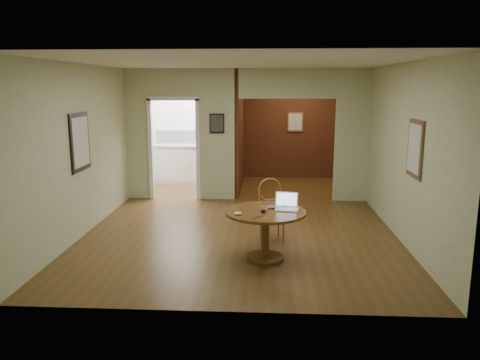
# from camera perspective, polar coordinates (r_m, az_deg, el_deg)

# --- Properties ---
(floor) EXTENTS (5.00, 5.00, 0.00)m
(floor) POSITION_cam_1_polar(r_m,az_deg,el_deg) (7.47, -0.09, -6.97)
(floor) COLOR #4E3616
(floor) RESTS_ON ground
(room_shell) EXTENTS (5.20, 7.50, 5.00)m
(room_shell) POSITION_cam_1_polar(r_m,az_deg,el_deg) (10.27, -1.72, 5.44)
(room_shell) COLOR white
(room_shell) RESTS_ON ground
(dining_table) EXTENTS (1.11, 1.11, 0.69)m
(dining_table) POSITION_cam_1_polar(r_m,az_deg,el_deg) (6.41, 3.11, -5.32)
(dining_table) COLOR brown
(dining_table) RESTS_ON ground
(chair) EXTENTS (0.49, 0.49, 0.96)m
(chair) POSITION_cam_1_polar(r_m,az_deg,el_deg) (7.26, 3.82, -3.17)
(chair) COLOR #B06A3E
(chair) RESTS_ON ground
(open_laptop) EXTENTS (0.35, 0.32, 0.22)m
(open_laptop) POSITION_cam_1_polar(r_m,az_deg,el_deg) (6.47, 5.71, -2.98)
(open_laptop) COLOR white
(open_laptop) RESTS_ON dining_table
(closed_laptop) EXTENTS (0.38, 0.32, 0.03)m
(closed_laptop) POSITION_cam_1_polar(r_m,az_deg,el_deg) (6.49, 4.53, -3.37)
(closed_laptop) COLOR #B9B8BE
(closed_laptop) RESTS_ON dining_table
(mouse) EXTENTS (0.12, 0.08, 0.04)m
(mouse) POSITION_cam_1_polar(r_m,az_deg,el_deg) (6.14, -0.26, -4.11)
(mouse) COLOR white
(mouse) RESTS_ON dining_table
(wine_glass) EXTENTS (0.09, 0.09, 0.10)m
(wine_glass) POSITION_cam_1_polar(r_m,az_deg,el_deg) (6.26, 2.88, -3.54)
(wine_glass) COLOR white
(wine_glass) RESTS_ON dining_table
(pen) EXTENTS (0.11, 0.12, 0.01)m
(pen) POSITION_cam_1_polar(r_m,az_deg,el_deg) (6.03, 2.04, -4.58)
(pen) COLOR #0C1B56
(pen) RESTS_ON dining_table
(kitchen_cabinet) EXTENTS (2.06, 0.60, 0.94)m
(kitchen_cabinet) POSITION_cam_1_polar(r_m,az_deg,el_deg) (11.56, -5.59, 1.99)
(kitchen_cabinet) COLOR white
(kitchen_cabinet) RESTS_ON ground
(grocery_bag) EXTENTS (0.34, 0.31, 0.28)m
(grocery_bag) POSITION_cam_1_polar(r_m,az_deg,el_deg) (11.41, -3.13, 4.99)
(grocery_bag) COLOR tan
(grocery_bag) RESTS_ON kitchen_cabinet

